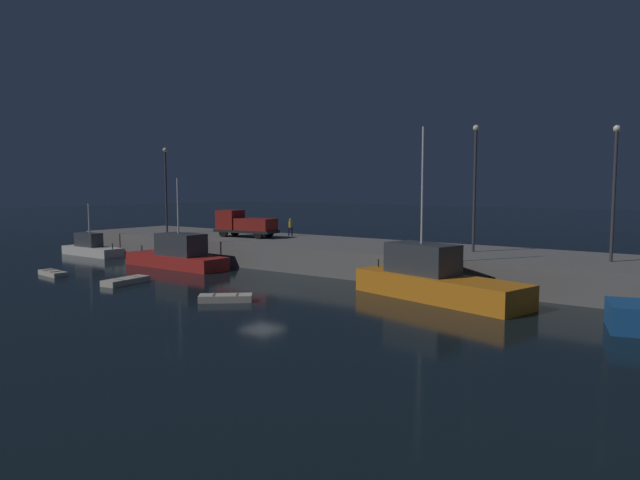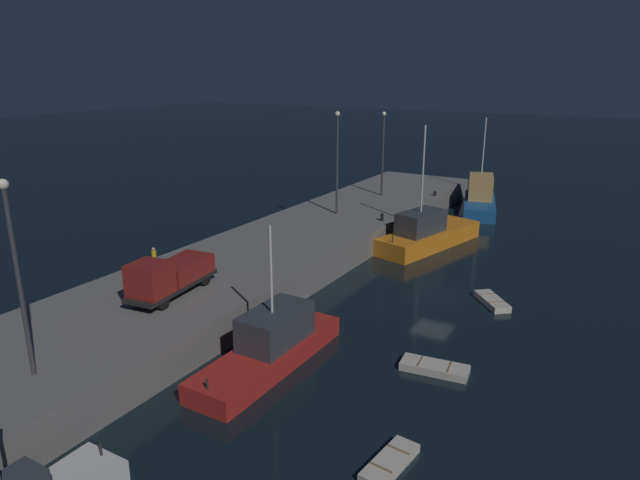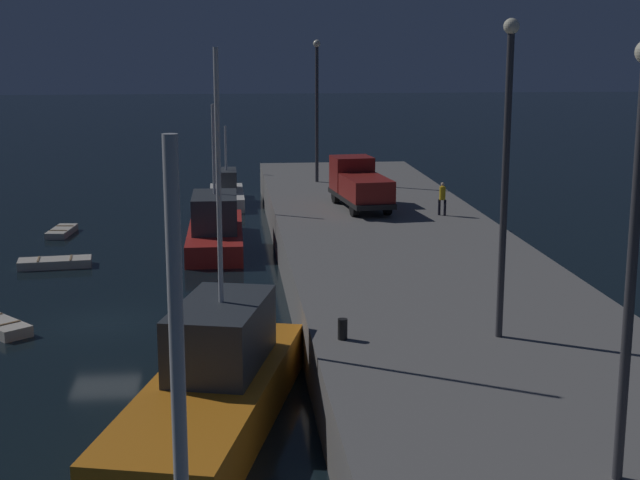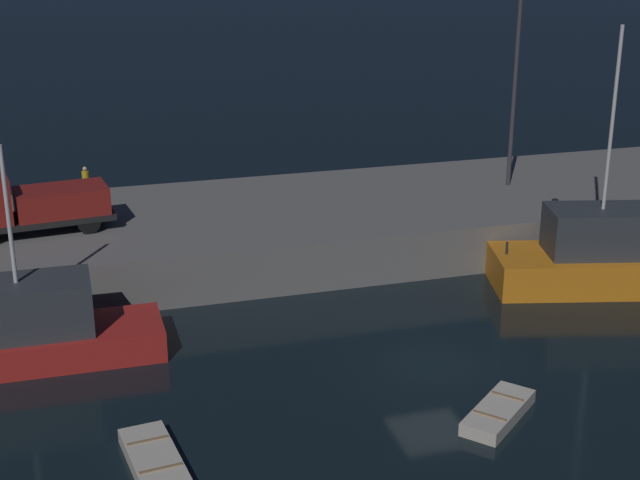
{
  "view_description": "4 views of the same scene",
  "coord_description": "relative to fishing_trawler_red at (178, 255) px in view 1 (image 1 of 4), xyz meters",
  "views": [
    {
      "loc": [
        24.58,
        -27.24,
        6.69
      ],
      "look_at": [
        0.06,
        6.19,
        2.85
      ],
      "focal_mm": 32.45,
      "sensor_mm": 36.0,
      "label": 1
    },
    {
      "loc": [
        -34.3,
        -11.33,
        14.64
      ],
      "look_at": [
        -1.11,
        8.22,
        2.89
      ],
      "focal_mm": 31.95,
      "sensor_mm": 36.0,
      "label": 2
    },
    {
      "loc": [
        34.33,
        4.76,
        10.38
      ],
      "look_at": [
        -1.34,
        8.33,
        2.78
      ],
      "focal_mm": 52.54,
      "sensor_mm": 36.0,
      "label": 3
    },
    {
      "loc": [
        -11.34,
        -25.0,
        13.88
      ],
      "look_at": [
        -2.12,
        5.94,
        2.59
      ],
      "focal_mm": 51.69,
      "sensor_mm": 36.0,
      "label": 4
    }
  ],
  "objects": [
    {
      "name": "utility_truck",
      "position": [
        0.52,
        7.38,
        2.2
      ],
      "size": [
        6.31,
        2.7,
        2.47
      ],
      "color": "black",
      "rests_on": "pier_quay"
    },
    {
      "name": "fishing_boat_white",
      "position": [
        22.98,
        0.16,
        0.1
      ],
      "size": [
        11.44,
        5.84,
        10.25
      ],
      "color": "orange",
      "rests_on": "ground"
    },
    {
      "name": "bollard_central",
      "position": [
        21.93,
        3.86,
        1.29
      ],
      "size": [
        0.28,
        0.28,
        0.61
      ],
      "primitive_type": "cylinder",
      "color": "black",
      "rests_on": "pier_quay"
    },
    {
      "name": "lamp_post_west",
      "position": [
        -8.87,
        6.1,
        5.9
      ],
      "size": [
        0.44,
        0.44,
        8.48
      ],
      "color": "#38383D",
      "rests_on": "pier_quay"
    },
    {
      "name": "pier_quay",
      "position": [
        13.03,
        8.12,
        -0.03
      ],
      "size": [
        62.38,
        10.28,
        2.03
      ],
      "color": "slate",
      "rests_on": "ground"
    },
    {
      "name": "fishing_trawler_red",
      "position": [
        0.0,
        0.0,
        0.0
      ],
      "size": [
        9.93,
        2.82,
        7.36
      ],
      "color": "red",
      "rests_on": "ground"
    },
    {
      "name": "dockworker",
      "position": [
        2.96,
        11.13,
        1.91
      ],
      "size": [
        0.42,
        0.42,
        1.63
      ],
      "color": "black",
      "rests_on": "pier_quay"
    },
    {
      "name": "lamp_post_east",
      "position": [
        22.11,
        8.39,
        6.16
      ],
      "size": [
        0.44,
        0.44,
        8.98
      ],
      "color": "#38383D",
      "rests_on": "pier_quay"
    },
    {
      "name": "dinghy_orange_near",
      "position": [
        -4.18,
        -8.46,
        -0.87
      ],
      "size": [
        3.04,
        1.37,
        0.39
      ],
      "color": "beige",
      "rests_on": "ground"
    },
    {
      "name": "lamp_post_central",
      "position": [
        31.13,
        8.12,
        5.86
      ],
      "size": [
        0.44,
        0.44,
        8.39
      ],
      "color": "#38383D",
      "rests_on": "pier_quay"
    },
    {
      "name": "rowboat_white_mid",
      "position": [
        13.5,
        -7.8,
        -0.85
      ],
      "size": [
        3.06,
        2.85,
        0.44
      ],
      "color": "beige",
      "rests_on": "ground"
    },
    {
      "name": "dinghy_red_small",
      "position": [
        3.51,
        -7.5,
        -0.85
      ],
      "size": [
        1.64,
        3.47,
        0.44
      ],
      "color": "beige",
      "rests_on": "ground"
    },
    {
      "name": "ground_plane",
      "position": [
        13.03,
        -4.1,
        -1.05
      ],
      "size": [
        320.0,
        320.0,
        0.0
      ],
      "primitive_type": "plane",
      "color": "black"
    },
    {
      "name": "fishing_boat_grey",
      "position": [
        -13.47,
        0.6,
        -0.31
      ],
      "size": [
        7.18,
        2.22,
        5.05
      ],
      "color": "silver",
      "rests_on": "ground"
    }
  ]
}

